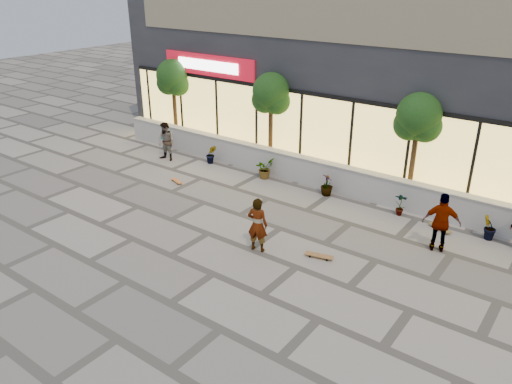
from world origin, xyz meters
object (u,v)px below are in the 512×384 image
Objects in this scene: tree_midwest at (271,96)px; tree_mideast at (418,120)px; skateboard_left at (177,181)px; skater_right_near at (441,223)px; tree_west at (173,80)px; skateboard_center at (319,255)px; skater_left at (166,142)px; skateboard_right_near at (440,228)px; skater_center at (257,225)px.

tree_midwest is 6.00m from tree_mideast.
skater_right_near is at bearing 22.55° from skateboard_left.
tree_west is 1.00× the size of tree_midwest.
tree_mideast is (11.50, 0.00, 0.00)m from tree_west.
skateboard_center is 1.20× the size of skateboard_left.
skater_left is (-4.00, -2.10, -2.15)m from tree_midwest.
skater_left reaches higher than skateboard_left.
skateboard_left is 9.76m from skateboard_right_near.
tree_mideast is 2.34× the size of skater_left.
skater_right_near reaches higher than skateboard_right_near.
skater_right_near is at bearing -54.76° from tree_mideast.
skater_center is 2.04× the size of skateboard_right_near.
tree_mideast is 2.16× the size of skater_right_near.
skater_center is at bearing -106.57° from skateboard_right_near.
tree_mideast is 4.60× the size of skateboard_center.
skater_center is at bearing -111.13° from tree_mideast.
skater_right_near reaches higher than skater_left.
tree_midwest is at bearing -166.15° from skateboard_right_near.
skateboard_center is at bearing -96.52° from tree_mideast.
skateboard_left is (3.62, -3.68, -2.92)m from tree_west.
tree_west is at bearing -29.72° from skater_right_near.
tree_west is 5.50m from tree_midwest.
skater_left is 0.92× the size of skater_right_near.
skater_left is at bearing 147.56° from skateboard_center.
skater_right_near is at bearing -6.48° from skater_left.
skater_center is (-2.30, -5.95, -2.15)m from tree_mideast.
skateboard_center is at bearing -21.77° from skater_left.
skater_right_near is (11.98, -0.70, 0.07)m from skater_left.
tree_west reaches higher than skater_center.
tree_midwest is 5.51× the size of skateboard_left.
tree_mideast reaches higher than skater_center.
tree_mideast is 2.35× the size of skater_center.
tree_west is 2.34× the size of skater_left.
skater_right_near reaches higher than skateboard_center.
skateboard_center is 7.45m from skateboard_left.
tree_mideast is at bearing -125.23° from skater_center.
skateboard_center is at bearing -172.31° from skater_center.
skater_right_near reaches higher than skater_center.
tree_midwest is 2.35× the size of skater_center.
tree_midwest is 8.08m from skateboard_center.
skateboard_left is (-1.88, -3.68, -2.92)m from tree_midwest.
tree_midwest is (5.50, 0.00, 0.00)m from tree_west.
skater_center is at bearing 18.35° from skater_right_near.
skateboard_right_near is at bearing 30.35° from skateboard_left.
tree_midwest is 1.00× the size of tree_mideast.
skateboard_right_near is (9.52, 2.18, 0.01)m from skateboard_left.
skateboard_center is at bearing 25.74° from skater_right_near.
tree_midwest is 5.05m from skateboard_left.
skater_center reaches higher than skateboard_center.
tree_midwest is at bearing 0.00° from tree_west.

